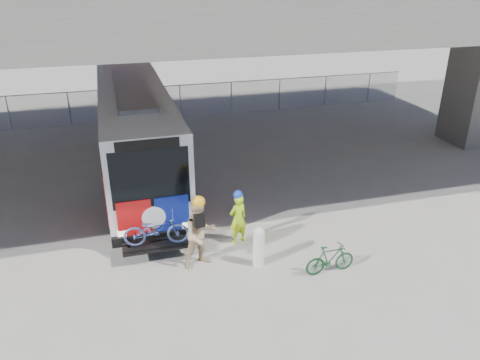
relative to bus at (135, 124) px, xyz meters
name	(u,v)px	position (x,y,z in m)	size (l,w,h in m)	color
ground	(209,215)	(2.00, -4.38, -2.11)	(160.00, 160.00, 0.00)	#9E9991
bus	(135,124)	(0.00, 0.00, 0.00)	(2.67, 12.98, 3.69)	silver
overpass	(180,6)	(2.00, -0.38, 4.44)	(40.00, 16.00, 7.95)	#605E59
chainlink_fence	(162,93)	(2.00, 7.62, -0.68)	(30.00, 0.06, 30.00)	gray
bollard	(259,245)	(2.73, -7.68, -1.46)	(0.32, 0.32, 1.22)	silver
cyclist_hivis	(238,218)	(2.51, -6.31, -1.26)	(0.67, 0.54, 1.76)	#AFD816
cyclist_tan	(200,233)	(1.15, -7.22, -1.07)	(1.13, 0.98, 2.19)	tan
bike_parked	(330,259)	(4.52, -8.59, -1.67)	(0.42, 1.47, 0.88)	#154422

